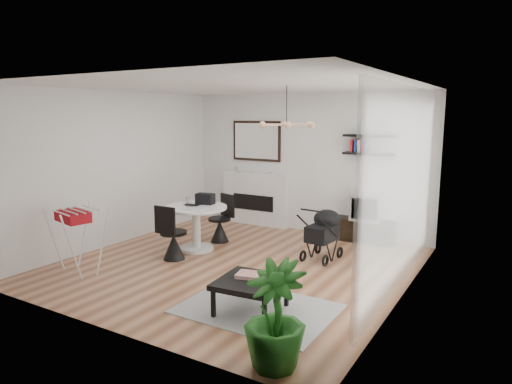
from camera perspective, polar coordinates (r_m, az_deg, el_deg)
The scene contains 25 objects.
floor at distance 7.13m, azimuth -2.56°, elevation -9.09°, with size 5.00×5.00×0.00m, color brown.
ceiling at distance 6.76m, azimuth -2.74°, elevation 13.10°, with size 5.00×5.00×0.00m, color white.
wall_back at distance 9.00m, azimuth 6.16°, elevation 3.61°, with size 5.00×5.00×0.00m, color white.
wall_left at distance 8.45m, azimuth -16.97°, elevation 2.85°, with size 5.00×5.00×0.00m, color white.
wall_right at distance 5.84m, azimuth 18.29°, elevation -0.14°, with size 5.00×5.00×0.00m, color white.
sheer_curtain at distance 6.06m, azimuth 17.78°, elevation 0.23°, with size 0.04×3.60×2.60m, color white.
fireplace at distance 9.53m, azimuth -0.12°, elevation -0.02°, with size 1.50×0.17×2.16m.
shelf_lower at distance 8.40m, azimuth 13.88°, elevation 4.66°, with size 0.90×0.25×0.04m, color black.
shelf_upper at distance 8.37m, azimuth 13.97°, elevation 6.84°, with size 0.90×0.25×0.04m, color black.
pendant_lamp at distance 6.66m, azimuth 3.83°, elevation 8.41°, with size 0.90×0.90×0.10m, color tan, non-canonical shape.
tv_console at distance 8.56m, azimuth 13.36°, elevation -4.71°, with size 1.09×0.38×0.41m, color black.
crt_tv at distance 8.44m, azimuth 13.82°, elevation -1.86°, with size 0.54×0.47×0.47m.
dining_table at distance 7.82m, azimuth -7.47°, elevation -3.65°, with size 1.04×1.04×0.76m.
laptop at distance 7.77m, azimuth -8.25°, elevation -1.70°, with size 0.30×0.19×0.02m, color black.
black_bag at distance 7.92m, azimuth -6.36°, elevation -0.85°, with size 0.31×0.18×0.18m, color black.
newspaper at distance 7.54m, azimuth -7.18°, elevation -2.09°, with size 0.33×0.27×0.01m, color white.
drinking_glass at distance 8.09m, azimuth -8.56°, elevation -1.00°, with size 0.06×0.06×0.10m, color white.
chair_far at distance 8.34m, azimuth -4.47°, elevation -4.37°, with size 0.44×0.46×0.86m.
chair_near at distance 7.42m, azimuth -10.35°, elevation -6.20°, with size 0.43×0.43×0.90m.
drying_rack at distance 7.18m, azimuth -21.35°, elevation -5.49°, with size 0.75×0.72×0.95m.
stroller at distance 7.41m, azimuth 8.42°, elevation -5.42°, with size 0.50×0.75×0.88m.
rug at distance 5.62m, azimuth 0.18°, elevation -14.37°, with size 1.79×1.29×0.01m, color #A3A3A3.
coffee_table at distance 5.42m, azimuth -0.64°, elevation -11.36°, with size 0.81×0.81×0.38m.
magazines at distance 5.49m, azimuth -0.75°, elevation -10.35°, with size 0.31×0.24×0.04m, color #B4312D.
potted_plant at distance 4.27m, azimuth 2.38°, elevation -15.17°, with size 0.56×0.56×1.01m, color #21621C.
Camera 1 is at (3.72, -5.64, 2.30)m, focal length 32.00 mm.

